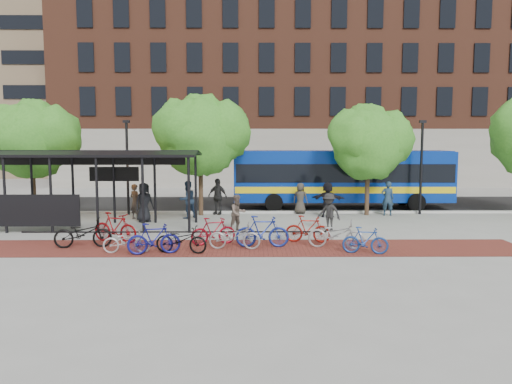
{
  "coord_description": "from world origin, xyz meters",
  "views": [
    {
      "loc": [
        -0.26,
        -23.49,
        4.05
      ],
      "look_at": [
        -0.05,
        0.04,
        1.6
      ],
      "focal_mm": 35.0,
      "sensor_mm": 36.0,
      "label": 1
    }
  ],
  "objects_px": {
    "pedestrian_4": "(217,196)",
    "pedestrian_6": "(300,198)",
    "bike_6": "(235,236)",
    "pedestrian_0": "(144,202)",
    "bike_1": "(115,227)",
    "pedestrian_2": "(187,200)",
    "bike_3": "(154,239)",
    "bike_5": "(213,231)",
    "pedestrian_7": "(388,198)",
    "tree_a": "(33,137)",
    "bike_0": "(83,233)",
    "bike_2": "(127,241)",
    "bike_10": "(336,234)",
    "tree_b": "(202,132)",
    "pedestrian_8": "(238,213)",
    "lamp_post_right": "(421,164)",
    "bike_4": "(181,240)",
    "bike_11": "(365,240)",
    "lamp_post_left": "(127,164)",
    "tree_c": "(370,140)",
    "pedestrian_5": "(328,200)",
    "bus_shelter": "(81,163)",
    "pedestrian_9": "(329,212)",
    "pedestrian_1": "(135,202)",
    "bus": "(341,175)",
    "bike_9": "(308,229)",
    "bike_7": "(262,232)"
  },
  "relations": [
    {
      "from": "bike_6",
      "to": "pedestrian_0",
      "type": "relative_size",
      "value": 0.98
    },
    {
      "from": "bike_10",
      "to": "tree_b",
      "type": "bearing_deg",
      "value": 49.07
    },
    {
      "from": "bus",
      "to": "pedestrian_4",
      "type": "distance_m",
      "value": 7.7
    },
    {
      "from": "tree_c",
      "to": "pedestrian_5",
      "type": "bearing_deg",
      "value": -160.73
    },
    {
      "from": "lamp_post_left",
      "to": "bike_0",
      "type": "bearing_deg",
      "value": -87.48
    },
    {
      "from": "bike_1",
      "to": "pedestrian_4",
      "type": "bearing_deg",
      "value": -4.0
    },
    {
      "from": "bike_6",
      "to": "bike_0",
      "type": "bearing_deg",
      "value": 90.78
    },
    {
      "from": "bike_10",
      "to": "bus",
      "type": "bearing_deg",
      "value": 3.43
    },
    {
      "from": "pedestrian_0",
      "to": "pedestrian_8",
      "type": "relative_size",
      "value": 1.19
    },
    {
      "from": "tree_a",
      "to": "tree_c",
      "type": "relative_size",
      "value": 1.04
    },
    {
      "from": "bike_0",
      "to": "bike_2",
      "type": "xyz_separation_m",
      "value": [
        1.88,
        -0.92,
        -0.11
      ]
    },
    {
      "from": "bus_shelter",
      "to": "bike_1",
      "type": "relative_size",
      "value": 5.33
    },
    {
      "from": "bus",
      "to": "bike_7",
      "type": "distance_m",
      "value": 12.11
    },
    {
      "from": "bike_9",
      "to": "pedestrian_2",
      "type": "height_order",
      "value": "pedestrian_2"
    },
    {
      "from": "pedestrian_4",
      "to": "pedestrian_8",
      "type": "bearing_deg",
      "value": -49.11
    },
    {
      "from": "bike_4",
      "to": "bus_shelter",
      "type": "bearing_deg",
      "value": 55.14
    },
    {
      "from": "pedestrian_5",
      "to": "pedestrian_8",
      "type": "distance_m",
      "value": 6.14
    },
    {
      "from": "tree_a",
      "to": "bike_0",
      "type": "relative_size",
      "value": 2.92
    },
    {
      "from": "bike_5",
      "to": "pedestrian_7",
      "type": "height_order",
      "value": "pedestrian_7"
    },
    {
      "from": "bus",
      "to": "pedestrian_2",
      "type": "bearing_deg",
      "value": -155.46
    },
    {
      "from": "pedestrian_0",
      "to": "pedestrian_1",
      "type": "height_order",
      "value": "pedestrian_0"
    },
    {
      "from": "bike_11",
      "to": "bike_3",
      "type": "bearing_deg",
      "value": 102.1
    },
    {
      "from": "pedestrian_4",
      "to": "pedestrian_1",
      "type": "bearing_deg",
      "value": -130.83
    },
    {
      "from": "bike_11",
      "to": "tree_b",
      "type": "bearing_deg",
      "value": 47.6
    },
    {
      "from": "lamp_post_right",
      "to": "pedestrian_1",
      "type": "bearing_deg",
      "value": -173.8
    },
    {
      "from": "bike_0",
      "to": "tree_b",
      "type": "bearing_deg",
      "value": -32.93
    },
    {
      "from": "bike_11",
      "to": "pedestrian_7",
      "type": "height_order",
      "value": "pedestrian_7"
    },
    {
      "from": "bike_1",
      "to": "pedestrian_2",
      "type": "bearing_deg",
      "value": 2.45
    },
    {
      "from": "tree_a",
      "to": "lamp_post_left",
      "type": "xyz_separation_m",
      "value": [
        4.91,
        0.25,
        -1.49
      ]
    },
    {
      "from": "bus_shelter",
      "to": "pedestrian_0",
      "type": "height_order",
      "value": "bus_shelter"
    },
    {
      "from": "bike_4",
      "to": "bike_11",
      "type": "xyz_separation_m",
      "value": [
        6.59,
        -0.17,
        -0.01
      ]
    },
    {
      "from": "bike_3",
      "to": "pedestrian_2",
      "type": "height_order",
      "value": "pedestrian_2"
    },
    {
      "from": "bike_2",
      "to": "pedestrian_8",
      "type": "distance_m",
      "value": 5.81
    },
    {
      "from": "lamp_post_left",
      "to": "pedestrian_6",
      "type": "distance_m",
      "value": 9.62
    },
    {
      "from": "bus_shelter",
      "to": "pedestrian_2",
      "type": "xyz_separation_m",
      "value": [
        4.54,
        2.68,
        -2.02
      ]
    },
    {
      "from": "pedestrian_5",
      "to": "pedestrian_1",
      "type": "bearing_deg",
      "value": 23.09
    },
    {
      "from": "bus_shelter",
      "to": "pedestrian_0",
      "type": "relative_size",
      "value": 5.41
    },
    {
      "from": "tree_a",
      "to": "pedestrian_0",
      "type": "bearing_deg",
      "value": -19.93
    },
    {
      "from": "lamp_post_right",
      "to": "pedestrian_9",
      "type": "xyz_separation_m",
      "value": [
        -5.8,
        -5.1,
        -1.9
      ]
    },
    {
      "from": "bus",
      "to": "pedestrian_8",
      "type": "xyz_separation_m",
      "value": [
        -5.97,
        -7.58,
        -1.15
      ]
    },
    {
      "from": "bike_5",
      "to": "pedestrian_9",
      "type": "xyz_separation_m",
      "value": [
        4.94,
        2.92,
        0.31
      ]
    },
    {
      "from": "bike_4",
      "to": "pedestrian_4",
      "type": "xyz_separation_m",
      "value": [
        0.66,
        9.46,
        0.49
      ]
    },
    {
      "from": "bus_shelter",
      "to": "pedestrian_7",
      "type": "relative_size",
      "value": 5.71
    },
    {
      "from": "lamp_post_left",
      "to": "bike_0",
      "type": "distance_m",
      "value": 8.78
    },
    {
      "from": "pedestrian_4",
      "to": "pedestrian_6",
      "type": "bearing_deg",
      "value": 29.51
    },
    {
      "from": "lamp_post_right",
      "to": "bike_5",
      "type": "distance_m",
      "value": 13.59
    },
    {
      "from": "tree_c",
      "to": "pedestrian_2",
      "type": "distance_m",
      "value": 10.23
    },
    {
      "from": "tree_b",
      "to": "lamp_post_right",
      "type": "distance_m",
      "value": 12.03
    },
    {
      "from": "bike_2",
      "to": "pedestrian_0",
      "type": "relative_size",
      "value": 0.87
    },
    {
      "from": "pedestrian_2",
      "to": "pedestrian_9",
      "type": "bearing_deg",
      "value": 111.17
    }
  ]
}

